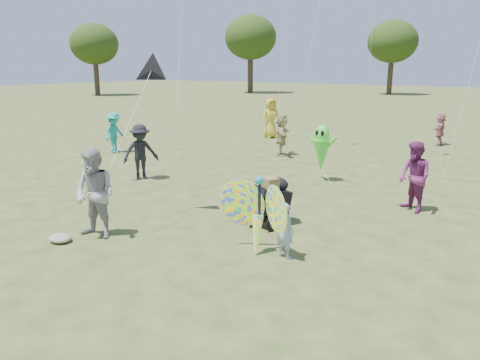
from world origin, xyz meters
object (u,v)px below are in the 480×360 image
(crowd_d, at_px, (282,135))
(crowd_j, at_px, (440,129))
(butterfly_kite, at_px, (258,215))
(crowd_e, at_px, (415,177))
(alien_kite, at_px, (322,150))
(crowd_b, at_px, (141,152))
(jogging_stroller, at_px, (272,198))
(crowd_g, at_px, (271,118))
(crowd_i, at_px, (114,133))
(adult_man, at_px, (95,194))
(child_girl, at_px, (285,230))

(crowd_d, xyz_separation_m, crowd_j, (4.45, 6.26, -0.11))
(crowd_d, bearing_deg, butterfly_kite, -178.07)
(crowd_e, height_order, alien_kite, alien_kite)
(crowd_b, bearing_deg, crowd_e, -52.57)
(alien_kite, bearing_deg, crowd_j, 82.04)
(jogging_stroller, bearing_deg, butterfly_kite, -44.02)
(crowd_g, xyz_separation_m, crowd_i, (-3.03, -7.10, -0.15))
(crowd_b, height_order, crowd_d, crowd_b)
(crowd_b, xyz_separation_m, butterfly_kite, (6.23, -2.78, -0.13))
(crowd_e, bearing_deg, jogging_stroller, -90.36)
(adult_man, xyz_separation_m, crowd_i, (-7.48, 6.64, -0.11))
(jogging_stroller, bearing_deg, adult_man, -108.84)
(crowd_d, distance_m, crowd_i, 6.79)
(crowd_i, relative_size, alien_kite, 0.93)
(crowd_j, bearing_deg, butterfly_kite, -4.52)
(crowd_j, height_order, alien_kite, alien_kite)
(crowd_d, relative_size, alien_kite, 0.95)
(child_girl, distance_m, jogging_stroller, 1.85)
(crowd_g, bearing_deg, jogging_stroller, -114.53)
(crowd_g, bearing_deg, alien_kite, -104.71)
(crowd_b, height_order, crowd_g, crowd_g)
(crowd_d, relative_size, butterfly_kite, 0.95)
(crowd_g, bearing_deg, crowd_e, -98.34)
(alien_kite, bearing_deg, butterfly_kite, -74.79)
(crowd_e, bearing_deg, crowd_b, -130.81)
(jogging_stroller, distance_m, butterfly_kite, 1.63)
(crowd_d, bearing_deg, crowd_i, 93.93)
(child_girl, bearing_deg, crowd_j, -77.96)
(crowd_e, distance_m, jogging_stroller, 3.64)
(crowd_i, bearing_deg, crowd_b, -130.02)
(jogging_stroller, distance_m, alien_kite, 4.49)
(alien_kite, bearing_deg, crowd_e, -25.31)
(adult_man, height_order, crowd_d, adult_man)
(child_girl, relative_size, crowd_d, 0.64)
(adult_man, height_order, butterfly_kite, adult_man)
(child_girl, xyz_separation_m, crowd_g, (-8.12, 12.40, 0.44))
(crowd_g, distance_m, crowd_i, 7.72)
(crowd_b, bearing_deg, butterfly_kite, -87.90)
(child_girl, height_order, butterfly_kite, butterfly_kite)
(adult_man, relative_size, crowd_b, 1.07)
(crowd_j, distance_m, jogging_stroller, 13.57)
(crowd_b, distance_m, crowd_i, 5.09)
(crowd_e, distance_m, alien_kite, 3.56)
(child_girl, distance_m, crowd_e, 4.42)
(crowd_b, height_order, jogging_stroller, crowd_b)
(child_girl, relative_size, crowd_i, 0.65)
(crowd_b, distance_m, crowd_g, 9.78)
(crowd_d, bearing_deg, child_girl, -175.20)
(child_girl, bearing_deg, adult_man, 28.82)
(crowd_b, relative_size, jogging_stroller, 1.51)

